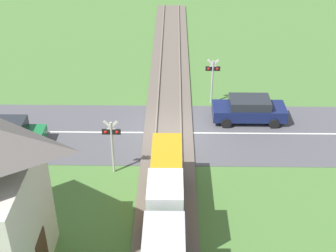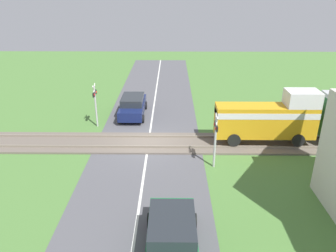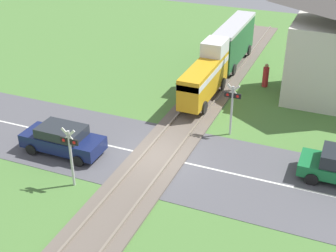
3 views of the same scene
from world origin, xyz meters
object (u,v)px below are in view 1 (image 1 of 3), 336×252
at_px(crossing_signal_east_approach, 112,139).
at_px(car_far_side, 4,134).
at_px(crossing_signal_west_approach, 213,75).
at_px(train, 164,249).
at_px(car_near_crossing, 249,109).

bearing_deg(crossing_signal_east_approach, car_far_side, -20.08).
height_order(crossing_signal_west_approach, crossing_signal_east_approach, same).
distance_m(train, car_far_side, 12.81).
bearing_deg(crossing_signal_east_approach, car_near_crossing, -145.32).
relative_size(car_far_side, crossing_signal_east_approach, 1.39).
bearing_deg(train, crossing_signal_west_approach, -100.56).
relative_size(train, crossing_signal_west_approach, 4.35).
relative_size(car_near_crossing, crossing_signal_west_approach, 1.42).
xyz_separation_m(train, car_far_side, (8.80, -9.25, -1.07)).
relative_size(crossing_signal_west_approach, crossing_signal_east_approach, 1.00).
bearing_deg(car_far_side, crossing_signal_east_approach, 159.92).
bearing_deg(crossing_signal_west_approach, train, 79.44).
bearing_deg(crossing_signal_west_approach, crossing_signal_east_approach, 53.94).
relative_size(car_near_crossing, crossing_signal_east_approach, 1.42).
distance_m(train, car_near_crossing, 13.06).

